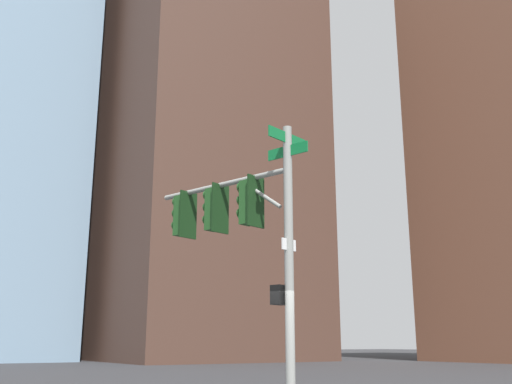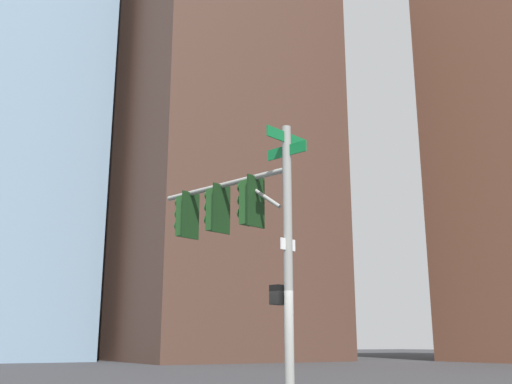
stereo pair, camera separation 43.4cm
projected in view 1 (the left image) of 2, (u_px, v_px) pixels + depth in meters
signal_pole_assembly at (237, 223)px, 13.42m from camera, size 1.80×4.31×6.05m
building_brick_midblock at (204, 147)px, 56.19m from camera, size 17.28×17.43×39.03m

